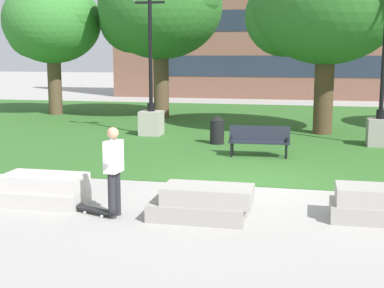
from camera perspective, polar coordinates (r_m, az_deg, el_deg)
The scene contains 14 objects.
ground_plane at distance 12.52m, azimuth 5.66°, elevation -4.52°, with size 140.00×140.00×0.00m, color #A3A09B.
grass_lawn at distance 22.31m, azimuth 8.63°, elevation 1.70°, with size 40.00×20.00×0.02m, color #336628.
concrete_block_center at distance 11.33m, azimuth -15.62°, elevation -4.76°, with size 1.80×0.90×0.64m.
concrete_block_left at distance 9.98m, azimuth 1.12°, elevation -6.34°, with size 1.92×0.90×0.64m.
concrete_block_right at distance 10.48m, azimuth 19.54°, elevation -6.13°, with size 1.80×0.90×0.64m.
person_skateboarder at distance 10.09m, azimuth -8.35°, elevation -2.38°, with size 0.28×0.60×1.71m.
skateboard at distance 10.48m, azimuth -10.11°, elevation -6.97°, with size 1.02×0.56×0.14m.
park_bench_near_left at distance 15.99m, azimuth 7.18°, elevation 0.52°, with size 1.82×0.61×0.90m.
lamp_post_left at distance 18.70m, azimuth 19.49°, elevation 3.09°, with size 1.32×0.80×5.35m.
lamp_post_center at distance 20.04m, azimuth -4.39°, elevation 4.01°, with size 1.32×0.80×5.35m.
tree_near_right at distance 25.55m, azimuth -3.53°, elevation 14.31°, with size 6.04×5.75×7.64m.
tree_far_left at distance 27.78m, azimuth -14.79°, elevation 12.35°, with size 5.02×4.78×6.60m.
tree_near_left at distance 20.93m, azimuth 14.05°, elevation 14.57°, with size 5.93×5.64×7.41m.
trash_bin at distance 18.10m, azimuth 2.69°, elevation 1.54°, with size 0.49×0.49×0.96m.
Camera 1 is at (1.35, -12.06, 3.06)m, focal length 50.00 mm.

